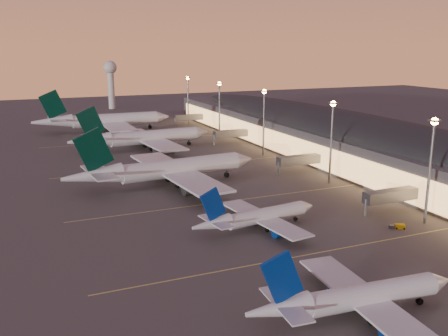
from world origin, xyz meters
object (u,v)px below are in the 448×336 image
airliner_narrow_north (257,217)px  airliner_wide_near (165,170)px  airliner_wide_mid (143,138)px  airliner_wide_far (104,121)px  radar_tower (111,77)px  airliner_narrow_south (355,298)px  baggage_tug_c (398,226)px

airliner_narrow_north → airliner_wide_near: bearing=93.2°
airliner_wide_mid → airliner_wide_far: airliner_wide_far is taller
airliner_wide_far → radar_tower: (21.91, 93.79, 16.24)m
airliner_narrow_north → radar_tower: (13.76, 247.88, 18.76)m
airliner_wide_far → radar_tower: radar_tower is taller
airliner_wide_far → radar_tower: bearing=76.3°
airliner_wide_near → airliner_wide_mid: 57.33m
airliner_wide_near → airliner_narrow_north: bearing=-84.5°
airliner_narrow_south → airliner_narrow_north: bearing=89.3°
airliner_narrow_south → airliner_wide_near: size_ratio=0.59×
baggage_tug_c → airliner_wide_far: bearing=132.4°
airliner_wide_mid → baggage_tug_c: (32.71, -114.24, -4.51)m
airliner_wide_far → airliner_wide_mid: bearing=-83.2°
airliner_narrow_north → radar_tower: 248.97m
airliner_narrow_north → airliner_narrow_south: bearing=-102.3°
airliner_narrow_south → airliner_wide_mid: bearing=93.3°
airliner_narrow_north → baggage_tug_c: airliner_narrow_north is taller
airliner_narrow_south → radar_tower: 289.96m
airliner_wide_near → radar_tower: bearing=78.4°
radar_tower → baggage_tug_c: (17.49, -260.23, -21.39)m
airliner_wide_far → baggage_tug_c: airliner_wide_far is taller
airliner_narrow_south → airliner_wide_far: (-4.76, 195.07, 2.23)m
airliner_narrow_south → baggage_tug_c: (34.64, 28.63, -2.93)m
airliner_narrow_south → baggage_tug_c: bearing=43.6°
airliner_wide_far → baggage_tug_c: (39.40, -166.44, -5.16)m
airliner_narrow_north → baggage_tug_c: bearing=-29.2°
airliner_wide_mid → baggage_tug_c: airliner_wide_mid is taller
airliner_narrow_south → airliner_wide_mid: airliner_wide_mid is taller
airliner_wide_mid → baggage_tug_c: 118.91m
baggage_tug_c → airliner_narrow_north: bearing=-172.5°
baggage_tug_c → airliner_wide_near: bearing=153.8°
airliner_wide_near → baggage_tug_c: airliner_wide_near is taller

